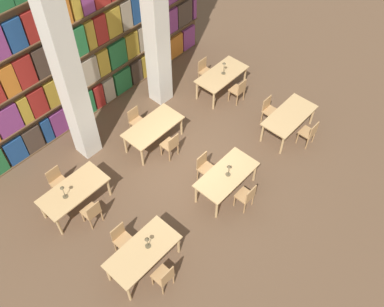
% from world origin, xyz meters
% --- Properties ---
extents(ground_plane, '(40.00, 40.00, 0.00)m').
position_xyz_m(ground_plane, '(0.00, 0.00, 0.00)').
color(ground_plane, brown).
extents(bookshelf_bank, '(9.15, 0.35, 5.50)m').
position_xyz_m(bookshelf_bank, '(0.00, 3.86, 2.63)').
color(bookshelf_bank, brown).
rests_on(bookshelf_bank, ground_plane).
extents(pillar_left, '(0.56, 0.56, 6.00)m').
position_xyz_m(pillar_left, '(-1.54, 2.66, 3.00)').
color(pillar_left, silver).
rests_on(pillar_left, ground_plane).
extents(pillar_center, '(0.56, 0.56, 6.00)m').
position_xyz_m(pillar_center, '(1.54, 2.66, 3.00)').
color(pillar_center, silver).
rests_on(pillar_center, ground_plane).
extents(reading_table_0, '(1.80, 0.88, 0.75)m').
position_xyz_m(reading_table_0, '(-3.00, -1.30, 0.67)').
color(reading_table_0, tan).
rests_on(reading_table_0, ground_plane).
extents(chair_0, '(0.42, 0.40, 0.90)m').
position_xyz_m(chair_0, '(-3.03, -2.02, 0.49)').
color(chair_0, tan).
rests_on(chair_0, ground_plane).
extents(chair_1, '(0.42, 0.40, 0.90)m').
position_xyz_m(chair_1, '(-3.03, -0.58, 0.49)').
color(chair_1, tan).
rests_on(chair_1, ground_plane).
extents(desk_lamp_0, '(0.14, 0.14, 0.39)m').
position_xyz_m(desk_lamp_0, '(-2.82, -1.31, 1.01)').
color(desk_lamp_0, brown).
rests_on(desk_lamp_0, reading_table_0).
extents(reading_table_1, '(1.80, 0.88, 0.75)m').
position_xyz_m(reading_table_1, '(0.04, -1.34, 0.67)').
color(reading_table_1, tan).
rests_on(reading_table_1, ground_plane).
extents(chair_2, '(0.42, 0.40, 0.90)m').
position_xyz_m(chair_2, '(-0.00, -2.07, 0.49)').
color(chair_2, tan).
rests_on(chair_2, ground_plane).
extents(chair_3, '(0.42, 0.40, 0.90)m').
position_xyz_m(chair_3, '(-0.00, -0.62, 0.49)').
color(chair_3, tan).
rests_on(chair_3, ground_plane).
extents(desk_lamp_1, '(0.14, 0.14, 0.40)m').
position_xyz_m(desk_lamp_1, '(0.06, -1.37, 1.02)').
color(desk_lamp_1, brown).
rests_on(desk_lamp_1, reading_table_1).
extents(reading_table_2, '(1.80, 0.88, 0.75)m').
position_xyz_m(reading_table_2, '(3.03, -1.34, 0.67)').
color(reading_table_2, tan).
rests_on(reading_table_2, ground_plane).
extents(chair_4, '(0.42, 0.40, 0.90)m').
position_xyz_m(chair_4, '(3.04, -2.06, 0.49)').
color(chair_4, tan).
rests_on(chair_4, ground_plane).
extents(chair_5, '(0.42, 0.40, 0.90)m').
position_xyz_m(chair_5, '(3.04, -0.61, 0.49)').
color(chair_5, tan).
rests_on(chair_5, ground_plane).
extents(reading_table_3, '(1.80, 0.88, 0.75)m').
position_xyz_m(reading_table_3, '(-3.01, 1.28, 0.67)').
color(reading_table_3, tan).
rests_on(reading_table_3, ground_plane).
extents(chair_6, '(0.42, 0.40, 0.90)m').
position_xyz_m(chair_6, '(-3.04, 0.56, 0.49)').
color(chair_6, tan).
rests_on(chair_6, ground_plane).
extents(chair_7, '(0.42, 0.40, 0.90)m').
position_xyz_m(chair_7, '(-3.04, 2.01, 0.49)').
color(chair_7, tan).
rests_on(chair_7, ground_plane).
extents(desk_lamp_2, '(0.14, 0.14, 0.45)m').
position_xyz_m(desk_lamp_2, '(-3.27, 1.25, 1.06)').
color(desk_lamp_2, brown).
rests_on(desk_lamp_2, reading_table_3).
extents(reading_table_4, '(1.80, 0.88, 0.75)m').
position_xyz_m(reading_table_4, '(-0.04, 1.37, 0.67)').
color(reading_table_4, tan).
rests_on(reading_table_4, ground_plane).
extents(chair_8, '(0.42, 0.40, 0.90)m').
position_xyz_m(chair_8, '(-0.05, 0.65, 0.49)').
color(chair_8, tan).
rests_on(chair_8, ground_plane).
extents(chair_9, '(0.42, 0.40, 0.90)m').
position_xyz_m(chair_9, '(-0.05, 2.10, 0.49)').
color(chair_9, tan).
rests_on(chair_9, ground_plane).
extents(reading_table_5, '(1.80, 0.88, 0.75)m').
position_xyz_m(reading_table_5, '(3.12, 1.37, 0.67)').
color(reading_table_5, tan).
rests_on(reading_table_5, ground_plane).
extents(chair_10, '(0.42, 0.40, 0.90)m').
position_xyz_m(chair_10, '(3.11, 0.65, 0.49)').
color(chair_10, tan).
rests_on(chair_10, ground_plane).
extents(chair_11, '(0.42, 0.40, 0.90)m').
position_xyz_m(chair_11, '(3.11, 2.10, 0.49)').
color(chair_11, tan).
rests_on(chair_11, ground_plane).
extents(desk_lamp_3, '(0.14, 0.14, 0.46)m').
position_xyz_m(desk_lamp_3, '(3.17, 1.35, 1.07)').
color(desk_lamp_3, brown).
rests_on(desk_lamp_3, reading_table_5).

